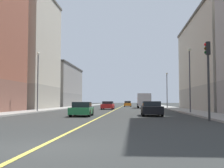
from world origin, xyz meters
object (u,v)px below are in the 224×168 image
at_px(car_black, 152,109).
at_px(street_lamp_right_near, 38,75).
at_px(building_right_distant, 56,86).
at_px(street_lamp_left_far, 167,86).
at_px(car_red, 108,105).
at_px(street_lamp_left_near, 190,73).
at_px(building_right_midblock, 25,52).
at_px(box_truck, 144,100).
at_px(traffic_light_left_near, 208,69).
at_px(building_left_mid, 222,64).
at_px(car_green, 82,109).
at_px(car_orange, 128,104).

bearing_deg(car_black, street_lamp_right_near, 151.38).
xyz_separation_m(building_right_distant, street_lamp_left_far, (25.20, -15.71, -0.90)).
bearing_deg(car_red, street_lamp_left_near, -54.83).
bearing_deg(car_red, street_lamp_right_near, -122.98).
bearing_deg(street_lamp_left_near, building_right_midblock, 147.35).
relative_size(street_lamp_right_near, street_lamp_left_far, 1.14).
bearing_deg(box_truck, traffic_light_left_near, -85.00).
bearing_deg(building_left_mid, car_green, -136.24).
height_order(traffic_light_left_near, car_orange, traffic_light_left_near).
height_order(street_lamp_left_near, car_black, street_lamp_left_near).
distance_m(building_right_midblock, box_truck, 24.06).
xyz_separation_m(building_left_mid, building_right_distant, (-32.31, 24.99, -1.93)).
xyz_separation_m(building_right_distant, car_orange, (17.67, 1.29, -4.36)).
height_order(building_right_midblock, car_black, building_right_midblock).
xyz_separation_m(building_right_distant, car_black, (20.70, -40.93, -4.36)).
bearing_deg(box_truck, building_left_mid, -48.42).
bearing_deg(building_left_mid, car_red, 169.12).
relative_size(car_red, car_green, 1.02).
distance_m(building_left_mid, car_green, 25.71).
bearing_deg(car_black, traffic_light_left_near, -62.79).
xyz_separation_m(traffic_light_left_near, box_truck, (-3.09, 35.36, -2.09)).
height_order(car_green, car_black, car_black).
bearing_deg(building_left_mid, traffic_light_left_near, -109.69).
height_order(street_lamp_left_near, car_green, street_lamp_left_near).
height_order(building_right_midblock, building_right_distant, building_right_midblock).
bearing_deg(building_right_midblock, box_truck, 20.45).
height_order(car_orange, box_truck, box_truck).
relative_size(car_orange, car_green, 0.97).
bearing_deg(building_left_mid, street_lamp_left_far, 127.46).
relative_size(car_orange, car_black, 0.92).
xyz_separation_m(street_lamp_right_near, box_truck, (13.98, 21.17, -3.09)).
relative_size(street_lamp_left_near, car_red, 1.65).
relative_size(street_lamp_left_far, car_black, 1.46).
relative_size(building_right_distant, street_lamp_left_near, 3.06).
xyz_separation_m(street_lamp_left_near, street_lamp_right_near, (-18.09, 2.84, 0.16)).
xyz_separation_m(traffic_light_left_near, car_black, (-3.48, 6.77, -2.94)).
bearing_deg(building_left_mid, car_black, -126.07).
height_order(building_left_mid, street_lamp_left_near, building_left_mid).
bearing_deg(street_lamp_right_near, street_lamp_left_far, 44.54).
height_order(building_left_mid, box_truck, building_left_mid).
bearing_deg(street_lamp_left_near, traffic_light_left_near, -95.12).
bearing_deg(traffic_light_left_near, building_right_midblock, 131.33).
distance_m(street_lamp_right_near, car_red, 14.71).
distance_m(building_left_mid, street_lamp_left_far, 12.03).
xyz_separation_m(building_left_mid, street_lamp_left_near, (-7.11, -11.36, -2.50)).
height_order(street_lamp_left_far, car_red, street_lamp_left_far).
xyz_separation_m(street_lamp_left_far, car_black, (-4.50, -25.22, -3.45)).
xyz_separation_m(car_orange, car_black, (3.03, -42.22, 0.00)).
distance_m(car_orange, car_red, 23.09).
bearing_deg(box_truck, street_lamp_left_far, -39.32).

